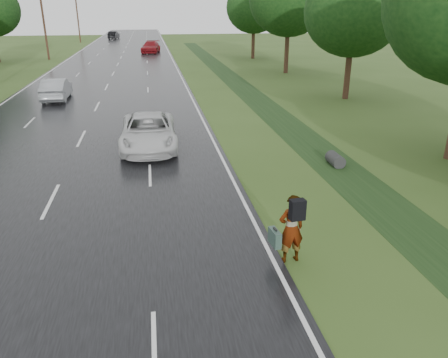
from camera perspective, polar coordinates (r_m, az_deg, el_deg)
road at (r=52.47m, az=-13.91°, el=13.92°), size 14.00×180.00×0.04m
edge_stripe_east at (r=52.42m, az=-6.32°, el=14.42°), size 0.12×180.00×0.01m
edge_stripe_west at (r=53.38m, az=-21.33°, el=13.26°), size 0.12×180.00×0.01m
center_line at (r=52.47m, az=-13.91°, el=13.95°), size 0.12×180.00×0.01m
drainage_ditch at (r=27.55m, az=7.21°, el=7.94°), size 2.20×120.00×0.56m
utility_pole_far at (r=63.30m, az=-22.55°, el=18.91°), size 1.60×0.26×10.00m
utility_pole_distant at (r=92.86m, az=-18.62°, el=19.76°), size 1.60×0.26×10.00m
tree_east_c at (r=34.15m, az=16.61°, el=20.21°), size 7.00×7.00×9.29m
tree_east_f at (r=60.53m, az=3.93°, el=21.45°), size 7.20×7.20×9.62m
pedestrian at (r=11.74m, az=8.69°, el=-6.35°), size 0.93×0.76×1.95m
white_pickup at (r=21.53m, az=-9.83°, el=6.11°), size 2.67×5.69×1.57m
silver_sedan at (r=35.03m, az=-21.06°, el=10.91°), size 1.74×4.75×1.56m
far_car_red at (r=68.95m, az=-9.54°, el=16.64°), size 3.20×5.98×1.65m
far_car_dark at (r=101.28m, az=-14.21°, el=17.76°), size 2.29×4.92×1.56m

